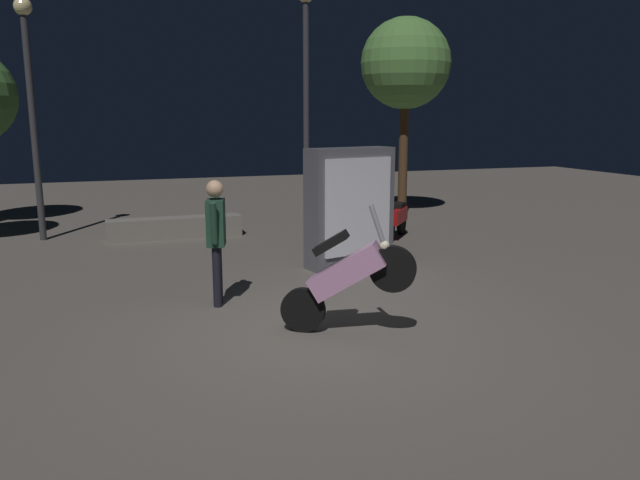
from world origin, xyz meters
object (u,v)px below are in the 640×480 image
at_px(kiosk_billboard, 350,208).
at_px(motorcycle_pink_foreground, 347,276).
at_px(motorcycle_red_parked_left, 396,219).
at_px(person_rider_beside, 216,231).
at_px(streetlamp_near, 30,90).
at_px(streetlamp_far, 306,80).

bearing_deg(kiosk_billboard, motorcycle_pink_foreground, 54.69).
bearing_deg(motorcycle_red_parked_left, kiosk_billboard, -3.76).
distance_m(person_rider_beside, streetlamp_near, 6.88).
height_order(streetlamp_near, kiosk_billboard, streetlamp_near).
bearing_deg(streetlamp_far, person_rider_beside, -119.28).
relative_size(motorcycle_pink_foreground, streetlamp_near, 0.33).
bearing_deg(person_rider_beside, kiosk_billboard, 46.59).
bearing_deg(streetlamp_far, motorcycle_red_parked_left, -54.18).
bearing_deg(person_rider_beside, streetlamp_far, 76.42).
bearing_deg(streetlamp_near, streetlamp_far, -3.84).
bearing_deg(motorcycle_pink_foreground, streetlamp_near, 149.09).
bearing_deg(kiosk_billboard, streetlamp_near, -51.93).
bearing_deg(motorcycle_red_parked_left, streetlamp_far, -104.72).
xyz_separation_m(streetlamp_near, kiosk_billboard, (5.39, -4.37, -2.11)).
xyz_separation_m(motorcycle_pink_foreground, streetlamp_near, (-4.03, 7.68, 2.42)).
bearing_deg(kiosk_billboard, streetlamp_far, -109.77).
relative_size(motorcycle_red_parked_left, kiosk_billboard, 0.64).
relative_size(motorcycle_pink_foreground, person_rider_beside, 0.92).
relative_size(motorcycle_pink_foreground, kiosk_billboard, 0.78).
bearing_deg(streetlamp_near, motorcycle_red_parked_left, -17.91).
relative_size(streetlamp_near, kiosk_billboard, 2.37).
xyz_separation_m(motorcycle_pink_foreground, person_rider_beside, (-1.27, 1.74, 0.33)).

